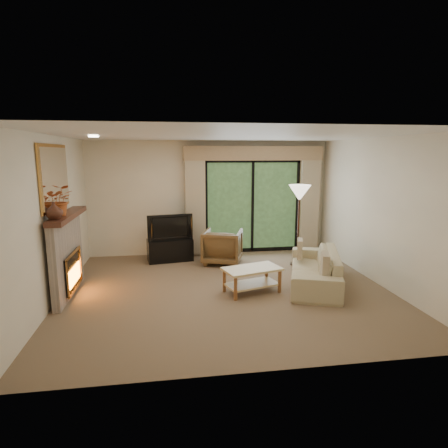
{
  "coord_description": "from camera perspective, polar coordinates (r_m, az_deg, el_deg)",
  "views": [
    {
      "loc": [
        -0.96,
        -6.06,
        2.32
      ],
      "look_at": [
        0.0,
        0.3,
        1.1
      ],
      "focal_mm": 30.0,
      "sensor_mm": 36.0,
      "label": 1
    }
  ],
  "objects": [
    {
      "name": "floor",
      "position": [
        6.56,
        0.4,
        -9.97
      ],
      "size": [
        5.5,
        5.5,
        0.0
      ],
      "primitive_type": "plane",
      "color": "brown",
      "rests_on": "ground"
    },
    {
      "name": "ceiling",
      "position": [
        6.15,
        0.43,
        13.35
      ],
      "size": [
        5.5,
        5.5,
        0.0
      ],
      "primitive_type": "plane",
      "rotation": [
        3.14,
        0.0,
        0.0
      ],
      "color": "silver",
      "rests_on": "ground"
    },
    {
      "name": "wall_back",
      "position": [
        8.68,
        -2.18,
        3.97
      ],
      "size": [
        5.0,
        0.0,
        5.0
      ],
      "primitive_type": "plane",
      "rotation": [
        1.57,
        0.0,
        0.0
      ],
      "color": "beige",
      "rests_on": "ground"
    },
    {
      "name": "wall_front",
      "position": [
        3.83,
        6.31,
        -4.77
      ],
      "size": [
        5.0,
        0.0,
        5.0
      ],
      "primitive_type": "plane",
      "rotation": [
        -1.57,
        0.0,
        0.0
      ],
      "color": "beige",
      "rests_on": "ground"
    },
    {
      "name": "wall_left",
      "position": [
        6.4,
        -24.69,
        0.58
      ],
      "size": [
        0.0,
        5.0,
        5.0
      ],
      "primitive_type": "plane",
      "rotation": [
        1.57,
        0.0,
        1.57
      ],
      "color": "beige",
      "rests_on": "ground"
    },
    {
      "name": "wall_right",
      "position": [
        7.18,
        22.64,
        1.74
      ],
      "size": [
        0.0,
        5.0,
        5.0
      ],
      "primitive_type": "plane",
      "rotation": [
        1.57,
        0.0,
        -1.57
      ],
      "color": "beige",
      "rests_on": "ground"
    },
    {
      "name": "fireplace",
      "position": [
        6.68,
        -22.83,
        -4.28
      ],
      "size": [
        0.24,
        1.7,
        1.37
      ],
      "primitive_type": null,
      "color": "gray",
      "rests_on": "floor"
    },
    {
      "name": "mirror",
      "position": [
        6.51,
        -24.36,
        6.53
      ],
      "size": [
        0.07,
        1.45,
        1.02
      ],
      "primitive_type": null,
      "color": "#BE863F",
      "rests_on": "wall_left"
    },
    {
      "name": "sliding_door",
      "position": [
        8.82,
        4.34,
        2.75
      ],
      "size": [
        2.26,
        0.1,
        2.16
      ],
      "primitive_type": null,
      "color": "black",
      "rests_on": "floor"
    },
    {
      "name": "curtain_left",
      "position": [
        8.5,
        -4.4,
        3.13
      ],
      "size": [
        0.45,
        0.18,
        2.35
      ],
      "primitive_type": "cube",
      "color": "tan",
      "rests_on": "floor"
    },
    {
      "name": "curtain_right",
      "position": [
        9.1,
        12.83,
        3.39
      ],
      "size": [
        0.45,
        0.18,
        2.35
      ],
      "primitive_type": "cube",
      "color": "tan",
      "rests_on": "floor"
    },
    {
      "name": "cornice",
      "position": [
        8.65,
        4.59,
        10.7
      ],
      "size": [
        3.2,
        0.24,
        0.32
      ],
      "primitive_type": "cube",
      "color": "#A2815C",
      "rests_on": "wall_back"
    },
    {
      "name": "media_console",
      "position": [
        8.28,
        -8.22,
        -3.93
      ],
      "size": [
        1.02,
        0.58,
        0.48
      ],
      "primitive_type": "cube",
      "rotation": [
        0.0,
        0.0,
        0.16
      ],
      "color": "black",
      "rests_on": "floor"
    },
    {
      "name": "tv",
      "position": [
        8.16,
        -8.31,
        -0.4
      ],
      "size": [
        0.98,
        0.28,
        0.56
      ],
      "primitive_type": "imported",
      "rotation": [
        0.0,
        0.0,
        0.16
      ],
      "color": "black",
      "rests_on": "media_console"
    },
    {
      "name": "armchair",
      "position": [
        7.98,
        -0.23,
        -3.46
      ],
      "size": [
        0.99,
        1.0,
        0.73
      ],
      "primitive_type": "imported",
      "rotation": [
        0.0,
        0.0,
        2.82
      ],
      "color": "brown",
      "rests_on": "floor"
    },
    {
      "name": "sofa",
      "position": [
        6.94,
        13.62,
        -6.49
      ],
      "size": [
        1.45,
        2.21,
        0.6
      ],
      "primitive_type": "imported",
      "rotation": [
        0.0,
        0.0,
        -1.91
      ],
      "color": "tan",
      "rests_on": "floor"
    },
    {
      "name": "pillow_near",
      "position": [
        6.33,
        15.15,
        -6.17
      ],
      "size": [
        0.24,
        0.43,
        0.42
      ],
      "primitive_type": "cube",
      "rotation": [
        0.0,
        0.0,
        -0.34
      ],
      "color": "brown",
      "rests_on": "sofa"
    },
    {
      "name": "pillow_far",
      "position": [
        7.39,
        11.47,
        -3.68
      ],
      "size": [
        0.21,
        0.37,
        0.36
      ],
      "primitive_type": "cube",
      "rotation": [
        0.0,
        0.0,
        -0.34
      ],
      "color": "brown",
      "rests_on": "sofa"
    },
    {
      "name": "coffee_table",
      "position": [
        6.4,
        4.27,
        -8.51
      ],
      "size": [
        1.05,
        0.76,
        0.43
      ],
      "primitive_type": null,
      "rotation": [
        0.0,
        0.0,
        0.28
      ],
      "color": "#DBBE80",
      "rests_on": "floor"
    },
    {
      "name": "floor_lamp",
      "position": [
        7.92,
        11.27,
        -0.23
      ],
      "size": [
        0.51,
        0.51,
        1.69
      ],
      "primitive_type": null,
      "rotation": [
        0.0,
        0.0,
        -0.14
      ],
      "color": "beige",
      "rests_on": "floor"
    },
    {
      "name": "vase",
      "position": [
        5.99,
        -24.49,
        1.89
      ],
      "size": [
        0.32,
        0.32,
        0.26
      ],
      "primitive_type": "imported",
      "rotation": [
        0.0,
        0.0,
        -0.37
      ],
      "color": "#452317",
      "rests_on": "fireplace"
    },
    {
      "name": "branches",
      "position": [
        6.27,
        -23.81,
        3.35
      ],
      "size": [
        0.44,
        0.39,
        0.48
      ],
      "primitive_type": "imported",
      "rotation": [
        0.0,
        0.0,
        0.02
      ],
      "color": "#AB4E21",
      "rests_on": "fireplace"
    }
  ]
}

